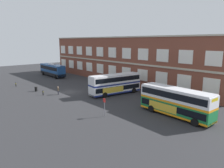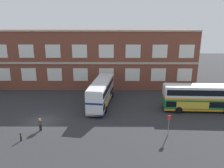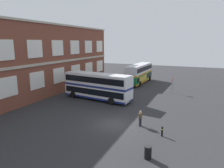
{
  "view_description": "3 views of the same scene",
  "coord_description": "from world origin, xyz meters",
  "px_view_note": "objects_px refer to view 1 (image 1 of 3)",
  "views": [
    {
      "loc": [
        39.14,
        -22.11,
        10.66
      ],
      "look_at": [
        10.88,
        2.88,
        3.0
      ],
      "focal_mm": 34.04,
      "sensor_mm": 36.0,
      "label": 1
    },
    {
      "loc": [
        10.02,
        -28.46,
        13.98
      ],
      "look_at": [
        9.79,
        3.66,
        4.39
      ],
      "focal_mm": 35.87,
      "sensor_mm": 36.0,
      "label": 2
    },
    {
      "loc": [
        -19.23,
        -8.0,
        8.71
      ],
      "look_at": [
        7.27,
        3.53,
        2.81
      ],
      "focal_mm": 32.79,
      "sensor_mm": 36.0,
      "label": 3
    }
  ],
  "objects_px": {
    "bus_stand_flag": "(104,106)",
    "waiting_passenger": "(58,90)",
    "touring_coach": "(52,70)",
    "safety_bollard_west": "(43,93)",
    "double_decker_middle": "(175,102)",
    "safety_bollard_east": "(16,84)",
    "double_decker_near": "(115,84)",
    "station_litter_bin": "(36,89)"
  },
  "relations": [
    {
      "from": "double_decker_middle",
      "to": "safety_bollard_east",
      "type": "height_order",
      "value": "double_decker_middle"
    },
    {
      "from": "safety_bollard_east",
      "to": "double_decker_near",
      "type": "bearing_deg",
      "value": 31.14
    },
    {
      "from": "double_decker_near",
      "to": "safety_bollard_west",
      "type": "xyz_separation_m",
      "value": [
        -8.88,
        -11.48,
        -1.66
      ]
    },
    {
      "from": "touring_coach",
      "to": "bus_stand_flag",
      "type": "bearing_deg",
      "value": -15.68
    },
    {
      "from": "waiting_passenger",
      "to": "bus_stand_flag",
      "type": "distance_m",
      "value": 16.16
    },
    {
      "from": "bus_stand_flag",
      "to": "station_litter_bin",
      "type": "distance_m",
      "value": 21.96
    },
    {
      "from": "safety_bollard_west",
      "to": "double_decker_near",
      "type": "bearing_deg",
      "value": 52.27
    },
    {
      "from": "waiting_passenger",
      "to": "station_litter_bin",
      "type": "bearing_deg",
      "value": -158.88
    },
    {
      "from": "double_decker_middle",
      "to": "bus_stand_flag",
      "type": "distance_m",
      "value": 10.18
    },
    {
      "from": "double_decker_near",
      "to": "waiting_passenger",
      "type": "relative_size",
      "value": 6.62
    },
    {
      "from": "waiting_passenger",
      "to": "safety_bollard_west",
      "type": "distance_m",
      "value": 3.0
    },
    {
      "from": "touring_coach",
      "to": "waiting_passenger",
      "type": "distance_m",
      "value": 23.96
    },
    {
      "from": "waiting_passenger",
      "to": "bus_stand_flag",
      "type": "xyz_separation_m",
      "value": [
        16.11,
        -1.13,
        0.7
      ]
    },
    {
      "from": "station_litter_bin",
      "to": "waiting_passenger",
      "type": "bearing_deg",
      "value": 21.12
    },
    {
      "from": "double_decker_middle",
      "to": "bus_stand_flag",
      "type": "relative_size",
      "value": 4.11
    },
    {
      "from": "safety_bollard_east",
      "to": "safety_bollard_west",
      "type": "bearing_deg",
      "value": 6.15
    },
    {
      "from": "double_decker_near",
      "to": "touring_coach",
      "type": "xyz_separation_m",
      "value": [
        -29.31,
        0.62,
        -0.24
      ]
    },
    {
      "from": "bus_stand_flag",
      "to": "waiting_passenger",
      "type": "bearing_deg",
      "value": 175.98
    },
    {
      "from": "bus_stand_flag",
      "to": "safety_bollard_west",
      "type": "distance_m",
      "value": 17.72
    },
    {
      "from": "waiting_passenger",
      "to": "safety_bollard_east",
      "type": "relative_size",
      "value": 1.79
    },
    {
      "from": "safety_bollard_west",
      "to": "safety_bollard_east",
      "type": "xyz_separation_m",
      "value": [
        -12.32,
        -1.33,
        0.0
      ]
    },
    {
      "from": "safety_bollard_west",
      "to": "safety_bollard_east",
      "type": "height_order",
      "value": "same"
    },
    {
      "from": "double_decker_near",
      "to": "waiting_passenger",
      "type": "height_order",
      "value": "double_decker_near"
    },
    {
      "from": "bus_stand_flag",
      "to": "station_litter_bin",
      "type": "xyz_separation_m",
      "value": [
        -21.9,
        -1.11,
        -1.12
      ]
    },
    {
      "from": "double_decker_near",
      "to": "bus_stand_flag",
      "type": "xyz_separation_m",
      "value": [
        8.75,
        -10.06,
        -0.51
      ]
    },
    {
      "from": "touring_coach",
      "to": "station_litter_bin",
      "type": "xyz_separation_m",
      "value": [
        16.16,
        -11.79,
        -1.39
      ]
    },
    {
      "from": "double_decker_near",
      "to": "touring_coach",
      "type": "bearing_deg",
      "value": 178.78
    },
    {
      "from": "double_decker_middle",
      "to": "safety_bollard_west",
      "type": "xyz_separation_m",
      "value": [
        -24.16,
        -9.21,
        -1.66
      ]
    },
    {
      "from": "touring_coach",
      "to": "station_litter_bin",
      "type": "height_order",
      "value": "touring_coach"
    },
    {
      "from": "double_decker_middle",
      "to": "safety_bollard_west",
      "type": "bearing_deg",
      "value": -159.13
    },
    {
      "from": "double_decker_near",
      "to": "waiting_passenger",
      "type": "bearing_deg",
      "value": -129.49
    },
    {
      "from": "bus_stand_flag",
      "to": "safety_bollard_west",
      "type": "height_order",
      "value": "bus_stand_flag"
    },
    {
      "from": "double_decker_near",
      "to": "double_decker_middle",
      "type": "distance_m",
      "value": 15.45
    },
    {
      "from": "double_decker_near",
      "to": "double_decker_middle",
      "type": "xyz_separation_m",
      "value": [
        15.28,
        -2.26,
        0.0
      ]
    },
    {
      "from": "touring_coach",
      "to": "safety_bollard_west",
      "type": "distance_m",
      "value": 23.79
    },
    {
      "from": "double_decker_near",
      "to": "safety_bollard_east",
      "type": "relative_size",
      "value": 11.84
    },
    {
      "from": "safety_bollard_west",
      "to": "bus_stand_flag",
      "type": "bearing_deg",
      "value": 4.6
    },
    {
      "from": "double_decker_near",
      "to": "waiting_passenger",
      "type": "distance_m",
      "value": 11.63
    },
    {
      "from": "double_decker_middle",
      "to": "bus_stand_flag",
      "type": "height_order",
      "value": "double_decker_middle"
    },
    {
      "from": "station_litter_bin",
      "to": "double_decker_middle",
      "type": "bearing_deg",
      "value": 17.39
    },
    {
      "from": "bus_stand_flag",
      "to": "station_litter_bin",
      "type": "height_order",
      "value": "bus_stand_flag"
    },
    {
      "from": "station_litter_bin",
      "to": "safety_bollard_east",
      "type": "xyz_separation_m",
      "value": [
        -8.05,
        -1.64,
        -0.03
      ]
    }
  ]
}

